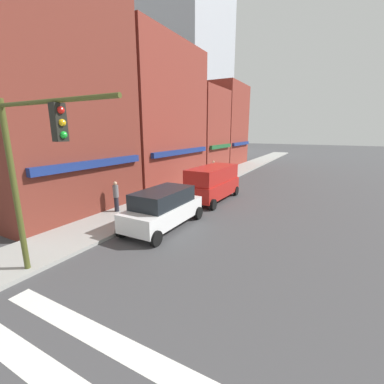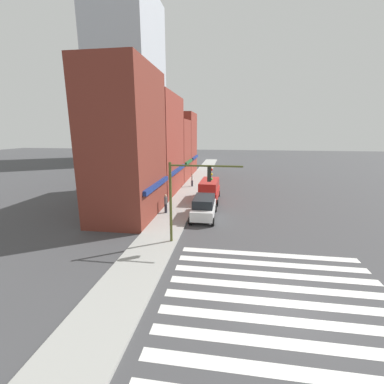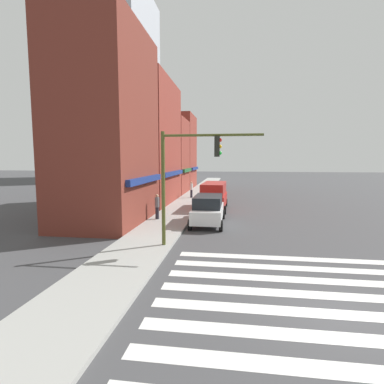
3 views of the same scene
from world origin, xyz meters
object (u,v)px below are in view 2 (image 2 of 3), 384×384
traffic_signal (187,189)px  pedestrian_grey_coat (166,203)px  van_red (209,190)px  suv_white (204,207)px  pedestrian_white_shirt (192,180)px

traffic_signal → pedestrian_grey_coat: (6.19, 3.10, -2.84)m
traffic_signal → van_red: (11.65, -0.54, -2.63)m
suv_white → van_red: bearing=0.2°
traffic_signal → pedestrian_white_shirt: traffic_signal is taller
traffic_signal → pedestrian_white_shirt: size_ratio=3.20×
pedestrian_grey_coat → suv_white: bearing=13.8°
traffic_signal → suv_white: size_ratio=1.20×
traffic_signal → pedestrian_grey_coat: 7.49m
van_red → pedestrian_white_shirt: bearing=25.2°
suv_white → van_red: 5.93m
traffic_signal → van_red: bearing=-2.7°
traffic_signal → van_red: 11.95m
traffic_signal → pedestrian_grey_coat: traffic_signal is taller
suv_white → pedestrian_white_shirt: (12.69, 2.94, 0.04)m
van_red → pedestrian_white_shirt: (6.77, 2.94, -0.21)m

